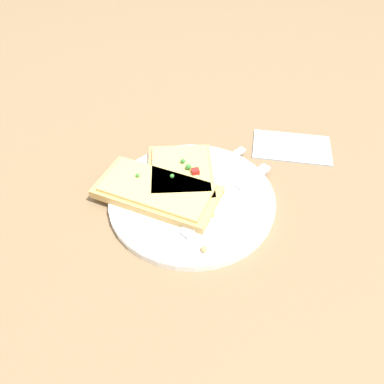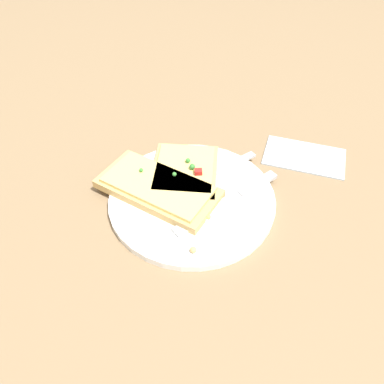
% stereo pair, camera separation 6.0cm
% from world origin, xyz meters
% --- Properties ---
extents(ground_plane, '(4.00, 4.00, 0.00)m').
position_xyz_m(ground_plane, '(0.00, 0.00, 0.00)').
color(ground_plane, '#7F6647').
extents(plate, '(0.27, 0.27, 0.01)m').
position_xyz_m(plate, '(0.00, 0.00, 0.01)').
color(plate, white).
rests_on(plate, ground).
extents(fork, '(0.15, 0.19, 0.01)m').
position_xyz_m(fork, '(0.00, -0.03, 0.01)').
color(fork, '#B7B7BC').
rests_on(fork, plate).
extents(knife, '(0.13, 0.18, 0.01)m').
position_xyz_m(knife, '(-0.07, -0.02, 0.01)').
color(knife, '#B7B7BC').
rests_on(knife, plate).
extents(pizza_slice_main, '(0.21, 0.14, 0.03)m').
position_xyz_m(pizza_slice_main, '(0.06, 0.01, 0.02)').
color(pizza_slice_main, tan).
rests_on(pizza_slice_main, plate).
extents(pizza_slice_corner, '(0.13, 0.15, 0.03)m').
position_xyz_m(pizza_slice_corner, '(0.03, -0.04, 0.02)').
color(pizza_slice_corner, tan).
rests_on(pizza_slice_corner, plate).
extents(crumb_scatter, '(0.12, 0.18, 0.01)m').
position_xyz_m(crumb_scatter, '(0.02, 0.02, 0.02)').
color(crumb_scatter, tan).
rests_on(crumb_scatter, plate).
extents(napkin, '(0.14, 0.09, 0.01)m').
position_xyz_m(napkin, '(-0.16, -0.17, 0.00)').
color(napkin, silver).
rests_on(napkin, ground).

